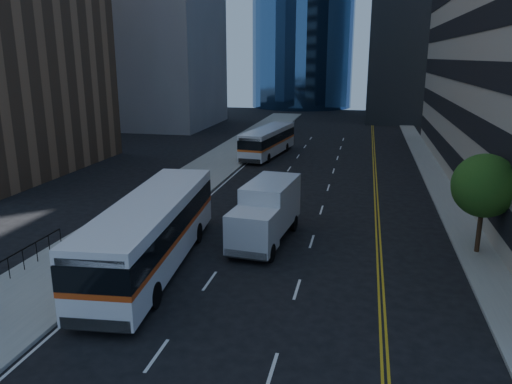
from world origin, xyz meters
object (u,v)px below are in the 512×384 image
street_tree (485,186)px  box_truck (266,212)px  bus_front (152,231)px  bus_rear (268,141)px

street_tree → box_truck: bearing=-177.4°
street_tree → bus_front: street_tree is taller
street_tree → bus_rear: (-15.56, 23.71, -2.09)m
bus_front → box_truck: bus_front is taller
box_truck → street_tree: bearing=8.2°
street_tree → bus_front: bearing=-162.0°
bus_rear → bus_front: bearing=-82.5°
bus_front → bus_rear: size_ratio=1.19×
bus_front → bus_rear: (0.04, 28.77, -0.31)m
bus_rear → box_truck: 24.64m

